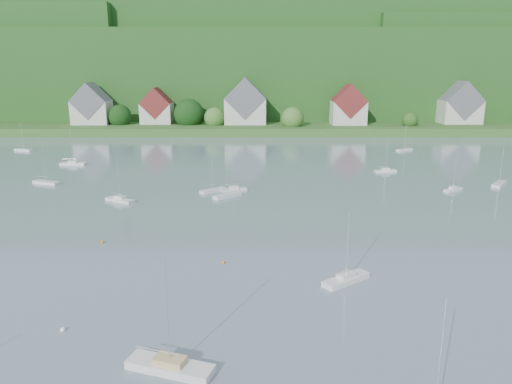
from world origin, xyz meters
TOP-DOWN VIEW (x-y plane):
  - far_shore_strip at (0.00, 200.00)m, footprint 600.00×60.00m
  - forested_ridge at (0.39, 268.57)m, footprint 620.00×181.22m
  - village_building_0 at (-55.00, 187.00)m, footprint 14.00×10.40m
  - village_building_1 at (-30.00, 189.00)m, footprint 12.00×9.36m
  - village_building_2 at (5.00, 188.00)m, footprint 16.00×11.44m
  - village_building_3 at (45.00, 186.00)m, footprint 13.00×10.40m
  - village_building_4 at (90.00, 190.00)m, footprint 15.00×10.40m
  - near_sailboat_2 at (2.72, 33.04)m, footprint 7.39×4.10m
  - near_sailboat_3 at (19.69, 49.45)m, footprint 5.95×5.13m
  - mooring_buoy_1 at (-8.21, 38.99)m, footprint 0.48×0.48m
  - mooring_buoy_2 at (5.44, 54.75)m, footprint 0.44×0.44m
  - mooring_buoy_3 at (-11.86, 61.94)m, footprint 0.50×0.50m
  - far_sailboat_cluster at (4.99, 115.10)m, footprint 199.03×70.14m

SIDE VIEW (x-z plane):
  - mooring_buoy_1 at x=-8.21m, z-range -0.24..0.24m
  - mooring_buoy_2 at x=5.44m, z-range -0.22..0.22m
  - mooring_buoy_3 at x=-11.86m, z-range -0.25..0.25m
  - far_sailboat_cluster at x=4.99m, z-range -3.98..4.73m
  - near_sailboat_3 at x=19.69m, z-range -3.73..4.61m
  - near_sailboat_2 at x=2.72m, z-range -4.33..5.29m
  - far_shore_strip at x=0.00m, z-range 0.00..3.00m
  - village_building_1 at x=-30.00m, z-range 1.75..15.75m
  - village_building_3 at x=45.00m, z-range 1.68..17.18m
  - village_building_0 at x=-55.00m, z-range 1.51..17.51m
  - village_building_4 at x=90.00m, z-range 1.34..17.84m
  - village_building_2 at x=5.00m, z-range 1.27..19.27m
  - forested_ridge at x=0.39m, z-range -12.06..57.83m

